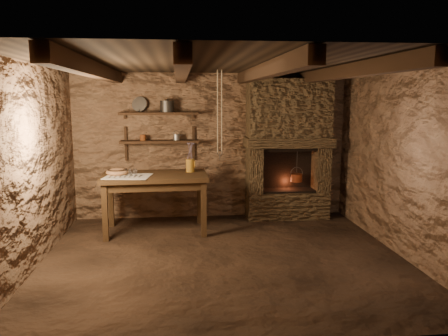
{
  "coord_description": "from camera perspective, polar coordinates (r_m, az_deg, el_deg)",
  "views": [
    {
      "loc": [
        -0.54,
        -5.23,
        1.99
      ],
      "look_at": [
        0.1,
        0.9,
        1.0
      ],
      "focal_mm": 35.0,
      "sensor_mm": 36.0,
      "label": 1
    }
  ],
  "objects": [
    {
      "name": "front_wall",
      "position": [
        3.37,
        3.43,
        -4.42
      ],
      "size": [
        4.5,
        0.04,
        2.4
      ],
      "primitive_type": "cube",
      "color": "#4F3425",
      "rests_on": "floor"
    },
    {
      "name": "iron_stockpot",
      "position": [
        7.08,
        -7.46,
        7.9
      ],
      "size": [
        0.28,
        0.28,
        0.16
      ],
      "primitive_type": "cylinder",
      "rotation": [
        0.0,
        0.0,
        0.35
      ],
      "color": "#2B2826",
      "rests_on": "shelf_upper"
    },
    {
      "name": "hearth",
      "position": [
        7.27,
        8.38,
        2.97
      ],
      "size": [
        1.43,
        0.51,
        2.3
      ],
      "color": "#3D2E1E",
      "rests_on": "floor"
    },
    {
      "name": "pewter_cutlery_row",
      "position": [
        6.38,
        -12.46,
        -1.01
      ],
      "size": [
        0.55,
        0.28,
        0.01
      ],
      "primitive_type": null,
      "rotation": [
        0.0,
        0.0,
        -0.15
      ],
      "color": "gray",
      "rests_on": "linen_cloth"
    },
    {
      "name": "right_wall",
      "position": [
        5.98,
        21.93,
        0.86
      ],
      "size": [
        0.04,
        4.0,
        2.4
      ],
      "primitive_type": "cube",
      "color": "#4F3425",
      "rests_on": "floor"
    },
    {
      "name": "rusty_tin",
      "position": [
        7.12,
        -10.55,
        3.93
      ],
      "size": [
        0.1,
        0.1,
        0.09
      ],
      "primitive_type": "cylinder",
      "rotation": [
        0.0,
        0.0,
        -0.05
      ],
      "color": "#542610",
      "rests_on": "shelf_lower"
    },
    {
      "name": "left_wall",
      "position": [
        5.56,
        -23.77,
        0.18
      ],
      "size": [
        0.04,
        4.0,
        2.4
      ],
      "primitive_type": "cube",
      "color": "#4F3425",
      "rests_on": "floor"
    },
    {
      "name": "small_kettle",
      "position": [
        7.1,
        -6.24,
        4.03
      ],
      "size": [
        0.14,
        0.11,
        0.15
      ],
      "primitive_type": null,
      "rotation": [
        0.0,
        0.0,
        -0.0
      ],
      "color": "#9D9C98",
      "rests_on": "shelf_lower"
    },
    {
      "name": "hanging_ropes",
      "position": [
        6.31,
        -0.57,
        7.38
      ],
      "size": [
        0.08,
        0.08,
        1.2
      ],
      "primitive_type": null,
      "color": "tan",
      "rests_on": "ceiling"
    },
    {
      "name": "tin_pan",
      "position": [
        7.2,
        -10.97,
        8.17
      ],
      "size": [
        0.27,
        0.18,
        0.25
      ],
      "primitive_type": "cylinder",
      "rotation": [
        1.26,
        0.0,
        -0.32
      ],
      "color": "#9D9C98",
      "rests_on": "shelf_upper"
    },
    {
      "name": "beam_far_right",
      "position": [
        5.63,
        15.69,
        12.04
      ],
      "size": [
        0.14,
        3.95,
        0.16
      ],
      "primitive_type": "cube",
      "color": "black",
      "rests_on": "ceiling"
    },
    {
      "name": "back_wall",
      "position": [
        7.3,
        -1.65,
        2.88
      ],
      "size": [
        4.5,
        0.04,
        2.4
      ],
      "primitive_type": "cube",
      "color": "#4F3425",
      "rests_on": "floor"
    },
    {
      "name": "stoneware_jug",
      "position": [
        6.65,
        -4.42,
        1.15
      ],
      "size": [
        0.15,
        0.15,
        0.45
      ],
      "rotation": [
        0.0,
        0.0,
        -0.18
      ],
      "color": "#9C6A1E",
      "rests_on": "work_table"
    },
    {
      "name": "wooden_bowl",
      "position": [
        6.59,
        -13.75,
        -0.52
      ],
      "size": [
        0.42,
        0.42,
        0.12
      ],
      "primitive_type": "ellipsoid",
      "rotation": [
        0.0,
        0.0,
        -0.3
      ],
      "color": "#8E603D",
      "rests_on": "work_table"
    },
    {
      "name": "beam_mid_left",
      "position": [
        5.24,
        -5.62,
        12.57
      ],
      "size": [
        0.14,
        3.95,
        0.16
      ],
      "primitive_type": "cube",
      "color": "black",
      "rests_on": "ceiling"
    },
    {
      "name": "floor",
      "position": [
        5.62,
        -0.04,
        -11.61
      ],
      "size": [
        4.5,
        4.5,
        0.0
      ],
      "primitive_type": "plane",
      "color": "black",
      "rests_on": "ground"
    },
    {
      "name": "work_table",
      "position": [
        6.62,
        -8.95,
        -4.26
      ],
      "size": [
        1.57,
        0.93,
        0.88
      ],
      "rotation": [
        0.0,
        0.0,
        0.04
      ],
      "color": "black",
      "rests_on": "floor"
    },
    {
      "name": "beam_far_left",
      "position": [
        5.33,
        -16.68,
        12.18
      ],
      "size": [
        0.14,
        3.95,
        0.16
      ],
      "primitive_type": "cube",
      "color": "black",
      "rests_on": "ceiling"
    },
    {
      "name": "beam_mid_right",
      "position": [
        5.35,
        5.42,
        12.51
      ],
      "size": [
        0.14,
        3.95,
        0.16
      ],
      "primitive_type": "cube",
      "color": "black",
      "rests_on": "ceiling"
    },
    {
      "name": "shelf_lower",
      "position": [
        7.11,
        -8.41,
        3.44
      ],
      "size": [
        1.25,
        0.3,
        0.04
      ],
      "primitive_type": "cube",
      "color": "black",
      "rests_on": "back_wall"
    },
    {
      "name": "ceiling",
      "position": [
        5.28,
        -0.05,
        13.57
      ],
      "size": [
        4.5,
        4.0,
        0.04
      ],
      "primitive_type": "cube",
      "color": "black",
      "rests_on": "back_wall"
    },
    {
      "name": "linen_cloth",
      "position": [
        6.4,
        -12.43,
        -1.07
      ],
      "size": [
        0.7,
        0.6,
        0.01
      ],
      "primitive_type": "cube",
      "rotation": [
        0.0,
        0.0,
        -0.15
      ],
      "color": "beige",
      "rests_on": "work_table"
    },
    {
      "name": "shelf_upper",
      "position": [
        7.09,
        -8.5,
        7.06
      ],
      "size": [
        1.25,
        0.3,
        0.04
      ],
      "primitive_type": "cube",
      "color": "black",
      "rests_on": "back_wall"
    },
    {
      "name": "red_pot",
      "position": [
        7.33,
        9.46,
        -1.19
      ],
      "size": [
        0.23,
        0.23,
        0.54
      ],
      "rotation": [
        0.0,
        0.0,
        0.26
      ],
      "color": "maroon",
      "rests_on": "hearth"
    },
    {
      "name": "drinking_glasses",
      "position": [
        6.51,
        -12.15,
        -0.49
      ],
      "size": [
        0.2,
        0.06,
        0.08
      ],
      "primitive_type": null,
      "color": "white",
      "rests_on": "linen_cloth"
    }
  ]
}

